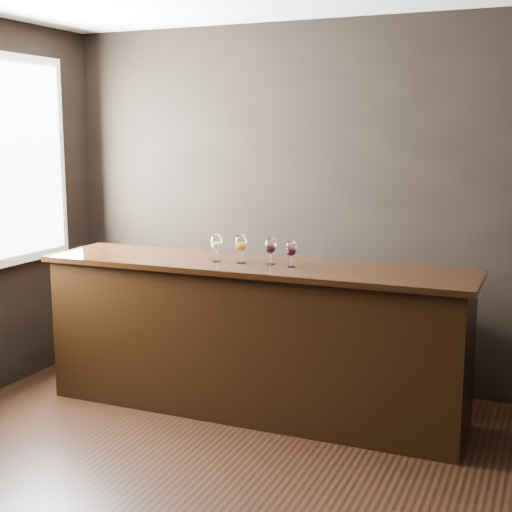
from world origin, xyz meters
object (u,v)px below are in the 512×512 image
at_px(bar_counter, 253,340).
at_px(back_bar_shelf, 266,332).
at_px(glass_amber, 241,244).
at_px(glass_red_b, 291,249).
at_px(glass_red_a, 270,246).
at_px(glass_white, 216,243).

bearing_deg(bar_counter, back_bar_shelf, 103.48).
height_order(bar_counter, glass_amber, glass_amber).
bearing_deg(glass_red_b, glass_red_a, 169.41).
relative_size(glass_white, glass_amber, 0.96).
xyz_separation_m(bar_counter, glass_white, (-0.26, -0.04, 0.69)).
bearing_deg(glass_red_b, glass_white, -178.85).
xyz_separation_m(bar_counter, back_bar_shelf, (-0.15, 0.63, -0.12)).
relative_size(glass_amber, glass_red_a, 1.10).
xyz_separation_m(glass_white, glass_red_a, (0.39, 0.04, -0.01)).
xyz_separation_m(glass_red_a, glass_red_b, (0.16, -0.03, -0.00)).
bearing_deg(bar_counter, glass_white, -171.62).
xyz_separation_m(back_bar_shelf, glass_red_a, (0.28, -0.62, 0.80)).
bearing_deg(back_bar_shelf, glass_amber, -83.33).
distance_m(bar_counter, glass_amber, 0.70).
bearing_deg(glass_white, glass_amber, 3.82).
height_order(glass_white, glass_red_a, glass_white).
distance_m(bar_counter, glass_white, 0.73).
bearing_deg(glass_amber, glass_white, -176.18).
bearing_deg(glass_red_a, glass_amber, -171.96).
height_order(back_bar_shelf, glass_red_b, glass_red_b).
bearing_deg(glass_red_b, back_bar_shelf, 124.39).
relative_size(back_bar_shelf, glass_red_b, 12.42).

